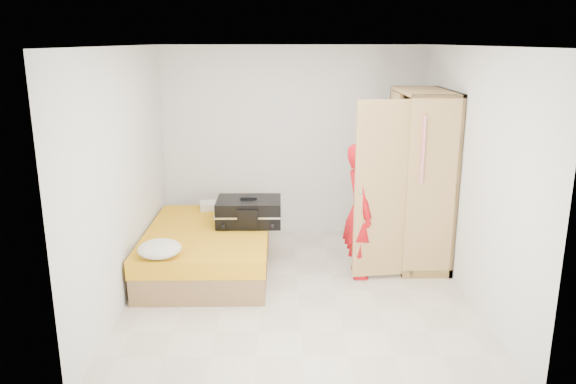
{
  "coord_description": "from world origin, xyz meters",
  "views": [
    {
      "loc": [
        -0.18,
        -5.65,
        2.65
      ],
      "look_at": [
        -0.1,
        0.45,
        1.0
      ],
      "focal_mm": 35.0,
      "sensor_mm": 36.0,
      "label": 1
    }
  ],
  "objects_px": {
    "wardrobe": "(417,183)",
    "round_cushion": "(160,249)",
    "suitcase": "(249,212)",
    "bed": "(208,249)",
    "person": "(360,211)"
  },
  "relations": [
    {
      "from": "bed",
      "to": "wardrobe",
      "type": "distance_m",
      "value": 2.62
    },
    {
      "from": "bed",
      "to": "wardrobe",
      "type": "bearing_deg",
      "value": 5.33
    },
    {
      "from": "wardrobe",
      "to": "suitcase",
      "type": "bearing_deg",
      "value": -179.36
    },
    {
      "from": "wardrobe",
      "to": "round_cushion",
      "type": "bearing_deg",
      "value": -159.37
    },
    {
      "from": "wardrobe",
      "to": "suitcase",
      "type": "xyz_separation_m",
      "value": [
        -2.02,
        -0.02,
        -0.35
      ]
    },
    {
      "from": "bed",
      "to": "round_cushion",
      "type": "height_order",
      "value": "round_cushion"
    },
    {
      "from": "bed",
      "to": "wardrobe",
      "type": "relative_size",
      "value": 0.96
    },
    {
      "from": "bed",
      "to": "person",
      "type": "distance_m",
      "value": 1.86
    },
    {
      "from": "suitcase",
      "to": "bed",
      "type": "bearing_deg",
      "value": -156.28
    },
    {
      "from": "wardrobe",
      "to": "person",
      "type": "xyz_separation_m",
      "value": [
        -0.73,
        -0.4,
        -0.22
      ]
    },
    {
      "from": "suitcase",
      "to": "round_cushion",
      "type": "xyz_separation_m",
      "value": [
        -0.86,
        -1.06,
        -0.07
      ]
    },
    {
      "from": "person",
      "to": "suitcase",
      "type": "height_order",
      "value": "person"
    },
    {
      "from": "bed",
      "to": "suitcase",
      "type": "distance_m",
      "value": 0.66
    },
    {
      "from": "wardrobe",
      "to": "person",
      "type": "relative_size",
      "value": 1.35
    },
    {
      "from": "bed",
      "to": "person",
      "type": "height_order",
      "value": "person"
    }
  ]
}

